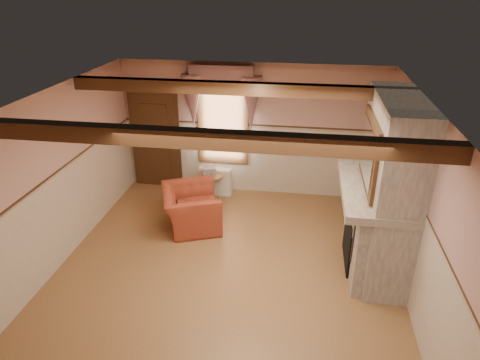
% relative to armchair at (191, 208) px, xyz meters
% --- Properties ---
extents(floor, '(5.50, 6.00, 0.01)m').
position_rel_armchair_xyz_m(floor, '(0.91, -1.30, -0.38)').
color(floor, brown).
rests_on(floor, ground).
extents(ceiling, '(5.50, 6.00, 0.01)m').
position_rel_armchair_xyz_m(ceiling, '(0.91, -1.30, 2.42)').
color(ceiling, silver).
rests_on(ceiling, wall_back).
extents(wall_back, '(5.50, 0.02, 2.80)m').
position_rel_armchair_xyz_m(wall_back, '(0.91, 1.70, 1.02)').
color(wall_back, tan).
rests_on(wall_back, floor).
extents(wall_front, '(5.50, 0.02, 2.80)m').
position_rel_armchair_xyz_m(wall_front, '(0.91, -4.30, 1.02)').
color(wall_front, tan).
rests_on(wall_front, floor).
extents(wall_left, '(0.02, 6.00, 2.80)m').
position_rel_armchair_xyz_m(wall_left, '(-1.84, -1.30, 1.02)').
color(wall_left, tan).
rests_on(wall_left, floor).
extents(wall_right, '(0.02, 6.00, 2.80)m').
position_rel_armchair_xyz_m(wall_right, '(3.66, -1.30, 1.02)').
color(wall_right, tan).
rests_on(wall_right, floor).
extents(wainscot, '(5.50, 6.00, 1.50)m').
position_rel_armchair_xyz_m(wainscot, '(0.91, -1.30, 0.37)').
color(wainscot, '#C0AD9A').
rests_on(wainscot, floor).
extents(chair_rail, '(5.50, 6.00, 0.08)m').
position_rel_armchair_xyz_m(chair_rail, '(0.91, -1.30, 1.12)').
color(chair_rail, black).
rests_on(chair_rail, wainscot).
extents(firebox, '(0.20, 0.95, 0.90)m').
position_rel_armchair_xyz_m(firebox, '(2.91, -0.70, 0.07)').
color(firebox, black).
rests_on(firebox, floor).
extents(armchair, '(1.36, 1.45, 0.76)m').
position_rel_armchair_xyz_m(armchair, '(0.00, 0.00, 0.00)').
color(armchair, maroon).
rests_on(armchair, floor).
extents(side_table, '(0.56, 0.56, 0.55)m').
position_rel_armchair_xyz_m(side_table, '(0.12, 1.16, -0.10)').
color(side_table, brown).
rests_on(side_table, floor).
extents(book_stack, '(0.32, 0.37, 0.20)m').
position_rel_armchair_xyz_m(book_stack, '(0.10, 1.14, 0.27)').
color(book_stack, '#B7AD8C').
rests_on(book_stack, side_table).
extents(radiator, '(0.71, 0.25, 0.60)m').
position_rel_armchair_xyz_m(radiator, '(0.18, 1.40, -0.08)').
color(radiator, silver).
rests_on(radiator, floor).
extents(bowl, '(0.31, 0.31, 0.08)m').
position_rel_armchair_xyz_m(bowl, '(3.15, -0.54, 1.08)').
color(bowl, brown).
rests_on(bowl, mantel).
extents(mantel_clock, '(0.14, 0.24, 0.20)m').
position_rel_armchair_xyz_m(mantel_clock, '(3.15, -0.00, 1.14)').
color(mantel_clock, black).
rests_on(mantel_clock, mantel).
extents(oil_lamp, '(0.11, 0.11, 0.28)m').
position_rel_armchair_xyz_m(oil_lamp, '(3.15, -0.25, 1.18)').
color(oil_lamp, gold).
rests_on(oil_lamp, mantel).
extents(candle_red, '(0.06, 0.06, 0.16)m').
position_rel_armchair_xyz_m(candle_red, '(3.15, -1.23, 1.12)').
color(candle_red, '#AB2315').
rests_on(candle_red, mantel).
extents(jar_yellow, '(0.06, 0.06, 0.12)m').
position_rel_armchair_xyz_m(jar_yellow, '(3.15, -1.10, 1.10)').
color(jar_yellow, gold).
rests_on(jar_yellow, mantel).
extents(fireplace, '(0.85, 2.00, 2.80)m').
position_rel_armchair_xyz_m(fireplace, '(3.33, -0.70, 1.02)').
color(fireplace, gray).
rests_on(fireplace, floor).
extents(mantel, '(1.05, 2.05, 0.12)m').
position_rel_armchair_xyz_m(mantel, '(3.15, -0.70, 0.98)').
color(mantel, gray).
rests_on(mantel, fireplace).
extents(overmantel_mirror, '(0.06, 1.44, 1.04)m').
position_rel_armchair_xyz_m(overmantel_mirror, '(2.97, -0.70, 1.59)').
color(overmantel_mirror, silver).
rests_on(overmantel_mirror, fireplace).
extents(door, '(1.10, 0.10, 2.10)m').
position_rel_armchair_xyz_m(door, '(-1.19, 1.64, 0.67)').
color(door, black).
rests_on(door, floor).
extents(window, '(1.06, 0.08, 2.02)m').
position_rel_armchair_xyz_m(window, '(0.31, 1.67, 1.27)').
color(window, white).
rests_on(window, wall_back).
extents(window_drapes, '(1.30, 0.14, 1.40)m').
position_rel_armchair_xyz_m(window_drapes, '(0.31, 1.58, 1.87)').
color(window_drapes, gray).
rests_on(window_drapes, wall_back).
extents(ceiling_beam_front, '(5.50, 0.18, 0.20)m').
position_rel_armchair_xyz_m(ceiling_beam_front, '(0.91, -2.50, 2.32)').
color(ceiling_beam_front, black).
rests_on(ceiling_beam_front, ceiling).
extents(ceiling_beam_back, '(5.50, 0.18, 0.20)m').
position_rel_armchair_xyz_m(ceiling_beam_back, '(0.91, -0.10, 2.32)').
color(ceiling_beam_back, black).
rests_on(ceiling_beam_back, ceiling).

